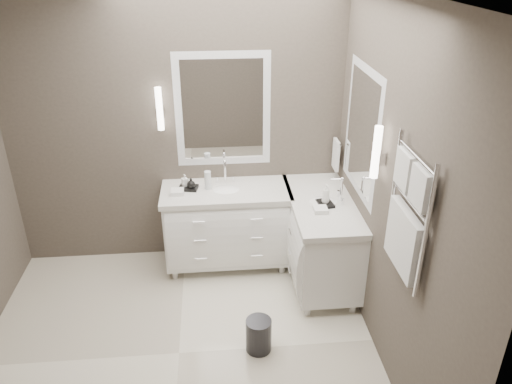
{
  "coord_description": "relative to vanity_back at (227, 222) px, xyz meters",
  "views": [
    {
      "loc": [
        0.34,
        -3.05,
        2.98
      ],
      "look_at": [
        0.69,
        0.7,
        1.07
      ],
      "focal_mm": 35.0,
      "sensor_mm": 36.0,
      "label": 1
    }
  ],
  "objects": [
    {
      "name": "vanity_right",
      "position": [
        0.88,
        -0.33,
        0.0
      ],
      "size": [
        0.59,
        1.24,
        0.97
      ],
      "color": "white",
      "rests_on": "floor"
    },
    {
      "name": "towel_ladder",
      "position": [
        1.1,
        -1.63,
        0.91
      ],
      "size": [
        0.06,
        0.58,
        0.9
      ],
      "color": "white",
      "rests_on": "wall_right"
    },
    {
      "name": "mirror_back",
      "position": [
        -0.0,
        0.26,
        1.06
      ],
      "size": [
        0.9,
        0.02,
        1.1
      ],
      "color": "white",
      "rests_on": "wall_back"
    },
    {
      "name": "vanity_back",
      "position": [
        0.0,
        0.0,
        0.0
      ],
      "size": [
        1.24,
        0.59,
        0.97
      ],
      "color": "white",
      "rests_on": "floor"
    },
    {
      "name": "soap_bottle_a",
      "position": [
        -0.39,
        0.06,
        0.45
      ],
      "size": [
        0.07,
        0.07,
        0.12
      ],
      "primitive_type": "imported",
      "rotation": [
        0.0,
        0.0,
        0.42
      ],
      "color": "white",
      "rests_on": "amenity_tray_back"
    },
    {
      "name": "wall_back",
      "position": [
        -0.45,
        0.28,
        0.86
      ],
      "size": [
        3.2,
        0.01,
        2.7
      ],
      "primitive_type": "cube",
      "color": "#4A423B",
      "rests_on": "floor"
    },
    {
      "name": "wall_right",
      "position": [
        1.15,
        -1.23,
        0.86
      ],
      "size": [
        0.01,
        3.0,
        2.7
      ],
      "primitive_type": "cube",
      "color": "#4A423B",
      "rests_on": "floor"
    },
    {
      "name": "sconce_back",
      "position": [
        -0.58,
        0.2,
        1.11
      ],
      "size": [
        0.06,
        0.06,
        0.4
      ],
      "color": "white",
      "rests_on": "wall_back"
    },
    {
      "name": "amenity_tray_back",
      "position": [
        -0.36,
        0.04,
        0.38
      ],
      "size": [
        0.2,
        0.16,
        0.03
      ],
      "primitive_type": "cube",
      "rotation": [
        0.0,
        0.0,
        -0.18
      ],
      "color": "black",
      "rests_on": "vanity_back"
    },
    {
      "name": "soap_bottle_c",
      "position": [
        0.88,
        -0.4,
        0.48
      ],
      "size": [
        0.08,
        0.08,
        0.18
      ],
      "primitive_type": "imported",
      "rotation": [
        0.0,
        0.0,
        0.21
      ],
      "color": "white",
      "rests_on": "amenity_tray_right"
    },
    {
      "name": "waste_bin",
      "position": [
        0.2,
        -1.24,
        -0.34
      ],
      "size": [
        0.27,
        0.27,
        0.29
      ],
      "primitive_type": "cylinder",
      "rotation": [
        0.0,
        0.0,
        -0.36
      ],
      "color": "black",
      "rests_on": "floor"
    },
    {
      "name": "water_bottle",
      "position": [
        -0.17,
        0.03,
        0.45
      ],
      "size": [
        0.08,
        0.08,
        0.18
      ],
      "primitive_type": "cylinder",
      "rotation": [
        0.0,
        0.0,
        -0.24
      ],
      "color": "silver",
      "rests_on": "vanity_back"
    },
    {
      "name": "floor",
      "position": [
        -0.45,
        -1.23,
        -0.49
      ],
      "size": [
        3.2,
        3.0,
        0.01
      ],
      "primitive_type": "cube",
      "color": "white",
      "rests_on": "ground"
    },
    {
      "name": "soap_bottle_b",
      "position": [
        -0.33,
        0.01,
        0.44
      ],
      "size": [
        0.1,
        0.1,
        0.1
      ],
      "primitive_type": "imported",
      "rotation": [
        0.0,
        0.0,
        -0.33
      ],
      "color": "black",
      "rests_on": "amenity_tray_back"
    },
    {
      "name": "amenity_tray_right",
      "position": [
        0.88,
        -0.4,
        0.38
      ],
      "size": [
        0.15,
        0.19,
        0.03
      ],
      "primitive_type": "cube",
      "rotation": [
        0.0,
        0.0,
        0.17
      ],
      "color": "black",
      "rests_on": "vanity_right"
    },
    {
      "name": "sconce_right",
      "position": [
        1.08,
        -1.01,
        1.11
      ],
      "size": [
        0.06,
        0.06,
        0.4
      ],
      "color": "white",
      "rests_on": "wall_right"
    },
    {
      "name": "wall_front",
      "position": [
        -0.45,
        -2.73,
        0.86
      ],
      "size": [
        3.2,
        0.01,
        2.7
      ],
      "primitive_type": "cube",
      "color": "#4A423B",
      "rests_on": "floor"
    },
    {
      "name": "towel_bar_corner",
      "position": [
        1.09,
        0.13,
        0.63
      ],
      "size": [
        0.03,
        0.22,
        0.3
      ],
      "color": "white",
      "rests_on": "wall_right"
    },
    {
      "name": "mirror_right",
      "position": [
        1.14,
        -0.43,
        1.06
      ],
      "size": [
        0.02,
        0.9,
        1.1
      ],
      "color": "white",
      "rests_on": "wall_right"
    }
  ]
}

